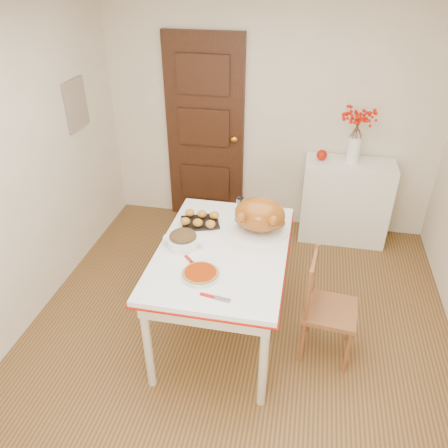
% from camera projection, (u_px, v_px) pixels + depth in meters
% --- Properties ---
extents(floor, '(3.50, 4.00, 0.00)m').
position_uv_depth(floor, '(235.00, 344.00, 3.56)').
color(floor, '#48311B').
rests_on(floor, ground).
extents(wall_back, '(3.50, 0.00, 2.50)m').
position_uv_depth(wall_back, '(271.00, 116.00, 4.57)').
color(wall_back, beige).
rests_on(wall_back, ground).
extents(wall_left, '(0.00, 4.00, 2.50)m').
position_uv_depth(wall_left, '(1.00, 186.00, 3.19)').
color(wall_left, beige).
rests_on(wall_left, ground).
extents(door_back, '(0.85, 0.06, 2.06)m').
position_uv_depth(door_back, '(205.00, 132.00, 4.77)').
color(door_back, '#391C11').
rests_on(door_back, ground).
extents(photo_board, '(0.03, 0.35, 0.45)m').
position_uv_depth(photo_board, '(76.00, 104.00, 4.06)').
color(photo_board, tan).
rests_on(photo_board, ground).
extents(sideboard, '(0.90, 0.40, 0.90)m').
position_uv_depth(sideboard, '(345.00, 201.00, 4.66)').
color(sideboard, white).
rests_on(sideboard, floor).
extents(kitchen_table, '(0.96, 1.40, 0.84)m').
position_uv_depth(kitchen_table, '(223.00, 292.00, 3.46)').
color(kitchen_table, white).
rests_on(kitchen_table, floor).
extents(chair_oak, '(0.42, 0.42, 0.88)m').
position_uv_depth(chair_oak, '(331.00, 308.00, 3.28)').
color(chair_oak, brown).
rests_on(chair_oak, floor).
extents(berry_vase, '(0.28, 0.28, 0.54)m').
position_uv_depth(berry_vase, '(356.00, 136.00, 4.28)').
color(berry_vase, white).
rests_on(berry_vase, sideboard).
extents(apple, '(0.11, 0.11, 0.11)m').
position_uv_depth(apple, '(322.00, 155.00, 4.45)').
color(apple, '#A61304').
rests_on(apple, sideboard).
extents(turkey_platter, '(0.46, 0.37, 0.29)m').
position_uv_depth(turkey_platter, '(260.00, 217.00, 3.35)').
color(turkey_platter, '#9D561A').
rests_on(turkey_platter, kitchen_table).
extents(pumpkin_pie, '(0.33, 0.33, 0.05)m').
position_uv_depth(pumpkin_pie, '(200.00, 273.00, 2.94)').
color(pumpkin_pie, '#8A2603').
rests_on(pumpkin_pie, kitchen_table).
extents(stuffing_dish, '(0.35, 0.31, 0.12)m').
position_uv_depth(stuffing_dish, '(183.00, 239.00, 3.24)').
color(stuffing_dish, '#433014').
rests_on(stuffing_dish, kitchen_table).
extents(rolls_tray, '(0.35, 0.32, 0.08)m').
position_uv_depth(rolls_tray, '(200.00, 219.00, 3.52)').
color(rolls_tray, '#B57920').
rests_on(rolls_tray, kitchen_table).
extents(pie_server, '(0.21, 0.09, 0.01)m').
position_uv_depth(pie_server, '(215.00, 297.00, 2.77)').
color(pie_server, silver).
rests_on(pie_server, kitchen_table).
extents(carving_knife, '(0.22, 0.22, 0.01)m').
position_uv_depth(carving_knife, '(194.00, 265.00, 3.06)').
color(carving_knife, silver).
rests_on(carving_knife, kitchen_table).
extents(drinking_glass, '(0.08, 0.08, 0.11)m').
position_uv_depth(drinking_glass, '(240.00, 204.00, 3.69)').
color(drinking_glass, white).
rests_on(drinking_glass, kitchen_table).
extents(shaker_pair, '(0.10, 0.05, 0.10)m').
position_uv_depth(shaker_pair, '(272.00, 214.00, 3.57)').
color(shaker_pair, white).
rests_on(shaker_pair, kitchen_table).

